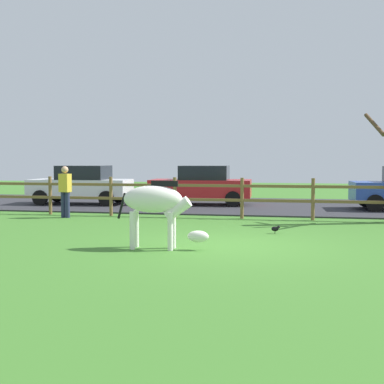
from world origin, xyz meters
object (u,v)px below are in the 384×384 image
at_px(parked_car_white, 82,184).
at_px(parked_car_red, 202,185).
at_px(crow_on_grass, 275,229).
at_px(visitor_near_fence, 65,189).
at_px(zebra, 157,204).

bearing_deg(parked_car_white, parked_car_red, 8.45).
distance_m(crow_on_grass, parked_car_red, 7.91).
distance_m(parked_car_red, visitor_near_fence, 6.09).
bearing_deg(parked_car_white, zebra, -58.34).
bearing_deg(parked_car_red, visitor_near_fence, -125.45).
bearing_deg(visitor_near_fence, zebra, -48.44).
height_order(crow_on_grass, parked_car_red, parked_car_red).
distance_m(crow_on_grass, visitor_near_fence, 7.10).
height_order(zebra, visitor_near_fence, visitor_near_fence).
relative_size(crow_on_grass, parked_car_red, 0.05).
height_order(parked_car_white, visitor_near_fence, visitor_near_fence).
height_order(crow_on_grass, visitor_near_fence, visitor_near_fence).
distance_m(zebra, parked_car_red, 9.89).
height_order(zebra, parked_car_red, parked_car_red).
bearing_deg(parked_car_white, visitor_near_fence, -73.04).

